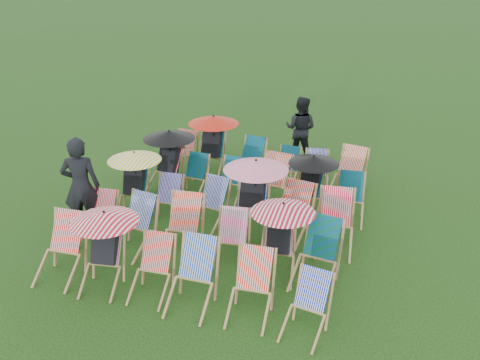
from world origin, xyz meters
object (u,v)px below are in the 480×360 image
(deckchair_0, at_px, (60,249))
(deckchair_5, at_px, (307,308))
(person_rear, at_px, (301,129))
(person_left, at_px, (81,186))
(deckchair_29, at_px, (348,173))

(deckchair_0, height_order, deckchair_5, deckchair_0)
(deckchair_5, xyz_separation_m, person_rear, (-1.58, 6.23, 0.38))
(deckchair_5, bearing_deg, person_rear, 113.04)
(deckchair_0, xyz_separation_m, person_left, (-0.46, 1.35, 0.45))
(deckchair_0, xyz_separation_m, deckchair_29, (3.89, 4.57, -0.01))
(deckchair_5, bearing_deg, deckchair_0, -171.96)
(deckchair_29, bearing_deg, person_rear, 141.95)
(deckchair_5, xyz_separation_m, deckchair_29, (-0.16, 4.62, 0.07))
(deckchair_0, relative_size, deckchair_29, 0.99)
(deckchair_0, bearing_deg, person_rear, 64.24)
(deckchair_0, height_order, person_rear, person_rear)
(deckchair_0, bearing_deg, deckchair_5, -4.72)
(deckchair_29, bearing_deg, deckchair_0, -120.03)
(deckchair_5, xyz_separation_m, person_left, (-4.52, 1.40, 0.52))
(deckchair_0, distance_m, deckchair_5, 4.05)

